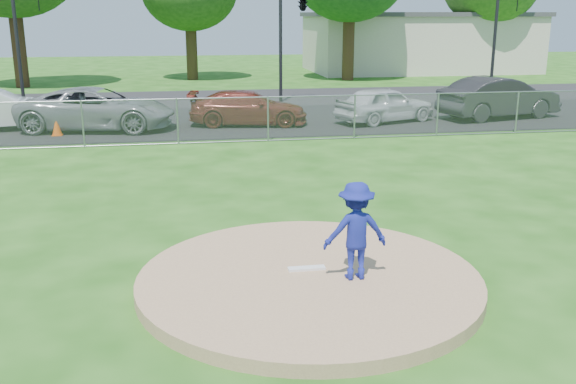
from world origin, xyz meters
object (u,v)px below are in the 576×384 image
Objects in this scene: traffic_signal_right at (500,30)px; traffic_cone at (57,126)px; parked_car_gray at (97,109)px; parked_car_darkred at (248,108)px; traffic_signal_left at (22,33)px; pitcher at (356,231)px; traffic_signal_center at (301,4)px; parked_car_charcoal at (499,98)px; commercial_building at (418,42)px; parked_car_pearl at (385,104)px.

traffic_cone is at bearing -159.34° from traffic_signal_right.
parked_car_gray is 5.62m from parked_car_darkred.
parked_car_gray is at bearing 99.24° from parked_car_darkred.
traffic_cone is (2.53, -7.72, -3.01)m from traffic_signal_left.
traffic_signal_right reaches higher than parked_car_darkred.
pitcher is 0.27× the size of parked_car_gray.
traffic_signal_left is 11.83m from parked_car_darkred.
traffic_signal_right is (10.27, 0.00, -1.25)m from traffic_signal_center.
traffic_signal_center reaches higher than parked_car_charcoal.
parked_car_pearl is at bearing -113.45° from commercial_building.
traffic_signal_left reaches higher than pitcher.
parked_car_pearl is (11.04, -0.06, -0.08)m from parked_car_gray.
parked_car_charcoal is at bearing -80.20° from parked_car_gray.
parked_car_darkred is at bearing 66.57° from parked_car_pearl.
commercial_building is 30.92m from parked_car_gray.
commercial_building is 24.88m from parked_car_pearl.
traffic_cone is at bearing -71.83° from traffic_signal_left.
parked_car_darkred is (5.62, 0.14, -0.12)m from parked_car_gray.
traffic_signal_center is at bearing -0.00° from traffic_signal_left.
parked_car_pearl reaches higher than parked_car_darkred.
traffic_signal_right reaches higher than pitcher.
parked_car_darkred is at bearing -34.86° from traffic_signal_left.
traffic_cone is (-22.23, -23.72, -1.81)m from commercial_building.
traffic_signal_center is 1.23× the size of parked_car_darkred.
traffic_signal_left is at bearing 180.00° from traffic_signal_center.
traffic_signal_left reaches higher than parked_car_gray.
traffic_cone is 0.17× the size of parked_car_pearl.
traffic_signal_right is 7.71m from parked_car_charcoal.
parked_car_darkred is at bearing -124.13° from commercial_building.
parked_car_darkred is (0.02, 15.65, -0.30)m from pitcher.
traffic_signal_left is at bearing 180.00° from traffic_signal_right.
parked_car_pearl is at bearing 4.31° from traffic_cone.
pitcher is 0.37× the size of parked_car_pearl.
parked_car_pearl is (2.15, -6.79, -3.90)m from traffic_signal_center.
parked_car_pearl is (14.88, -6.79, -2.65)m from traffic_signal_left.
traffic_signal_right is at bearing -96.29° from commercial_building.
commercial_building is 3.61× the size of parked_car_darkred.
pitcher is (9.44, -22.23, -2.40)m from traffic_signal_left.
traffic_cone is 0.15× the size of parked_car_darkred.
parked_car_gray is 1.36× the size of parked_car_pearl.
traffic_signal_left is at bearing 58.06° from parked_car_charcoal.
traffic_signal_left is at bearing 108.17° from traffic_cone.
commercial_building is at bearing -112.93° from pitcher.
parked_car_gray is (3.84, -6.73, -2.57)m from traffic_signal_left.
traffic_signal_center is 11.79m from parked_car_gray.
traffic_cone is 7.02m from parked_car_darkred.
traffic_signal_left is 1.36× the size of parked_car_pearl.
commercial_building is at bearing 53.06° from traffic_signal_center.
parked_car_gray is (-20.93, -22.73, -1.37)m from commercial_building.
commercial_building is 3.22× the size of parked_car_charcoal.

